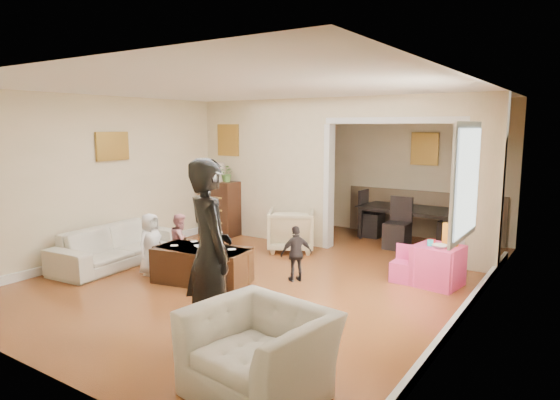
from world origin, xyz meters
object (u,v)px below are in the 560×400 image
Objects in this scene: armchair_front at (259,353)px; adult_person at (210,253)px; sofa at (116,246)px; armchair_back at (291,230)px; coffee_table at (202,265)px; child_kneel_b at (181,241)px; dining_table at (409,225)px; cyan_cup at (430,243)px; table_lamp at (219,172)px; child_kneel_a at (151,244)px; child_toddler at (296,254)px; dresser at (220,208)px; play_table at (438,266)px; coffee_cup at (205,246)px.

armchair_front is 1.19m from adult_person.
armchair_back is (1.79, 2.22, 0.06)m from sofa.
armchair_front is 0.83× the size of coffee_table.
child_kneel_b is at bearing -73.32° from sofa.
adult_person is at bearing 160.32° from armchair_front.
dining_table is (1.48, 1.76, -0.04)m from armchair_back.
armchair_back is 2.60m from cyan_cup.
table_lamp is 0.40× the size of child_kneel_a.
armchair_back is at bearing 126.57° from armchair_front.
child_kneel_b is (-3.00, 2.14, 0.07)m from armchair_front.
dining_table is at bearing -152.09° from child_toddler.
play_table is (4.46, -0.76, -0.26)m from dresser.
armchair_back is at bearing 87.35° from coffee_table.
armchair_front is 2.95m from coffee_table.
child_toddler reaches higher than sofa.
sofa is at bearing -178.67° from coffee_cup.
armchair_front is 5.78m from dining_table.
armchair_back is 0.74× the size of armchair_front.
coffee_cup is 3.01m from cyan_cup.
coffee_table is 1.52× the size of child_kneel_b.
dresser is (-1.83, 0.27, 0.17)m from armchair_back.
adult_person is at bearing -50.43° from dresser.
dresser is 1.27× the size of child_kneel_b.
coffee_table is at bearing 153.43° from coffee_cup.
child_kneel_a is (-0.95, -0.10, -0.08)m from coffee_cup.
sofa is 2.60× the size of child_toddler.
child_kneel_b is (-2.27, -3.59, 0.10)m from dining_table.
child_kneel_a is at bearing -153.51° from cyan_cup.
dining_table is at bearing 104.76° from armchair_front.
coffee_table is 2.25× the size of play_table.
play_table is 3.35m from adult_person.
dining_table is at bearing 114.57° from cyan_cup.
child_kneel_a is at bearing -70.90° from table_lamp.
play_table is (0.42, 3.47, -0.07)m from armchair_front.
child_toddler reaches higher than armchair_front.
table_lamp is 4.48m from cyan_cup.
child_kneel_a is (-0.95, -2.28, 0.09)m from armchair_back.
child_kneel_a is 0.48m from child_kneel_b.
table_lamp is 0.47× the size of child_toddler.
sofa is 1.07m from child_kneel_b.
cyan_cup is 2.55m from dining_table.
dining_table reaches higher than cyan_cup.
adult_person is at bearing -161.32° from child_kneel_b.
armchair_front is at bearing -39.10° from coffee_cup.
dining_table is 2.33× the size of child_toddler.
sofa is at bearing 78.92° from child_kneel_b.
table_lamp is at bearing 0.00° from dresser.
coffee_cup is 0.88m from child_kneel_b.
armchair_front is 10.48× the size of coffee_cup.
cyan_cup is 0.04× the size of adult_person.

